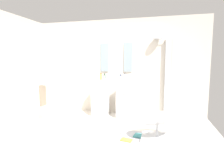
# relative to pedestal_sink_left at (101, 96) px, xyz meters

# --- Properties ---
(ground_plane) EXTENTS (4.80, 3.60, 0.04)m
(ground_plane) POSITION_rel_pedestal_sink_left_xyz_m (0.34, -1.20, -0.55)
(ground_plane) COLOR silver
(rear_partition) EXTENTS (4.80, 0.10, 2.60)m
(rear_partition) POSITION_rel_pedestal_sink_left_xyz_m (0.34, 0.45, 0.77)
(rear_partition) COLOR beige
(rear_partition) RESTS_ON ground_plane
(pedestal_sink_left) EXTENTS (0.48, 0.48, 1.08)m
(pedestal_sink_left) POSITION_rel_pedestal_sink_left_xyz_m (0.00, 0.00, 0.00)
(pedestal_sink_left) COLOR white
(pedestal_sink_left) RESTS_ON ground_plane
(pedestal_sink_right) EXTENTS (0.48, 0.48, 1.08)m
(pedestal_sink_right) POSITION_rel_pedestal_sink_left_xyz_m (0.67, 0.00, 0.00)
(pedestal_sink_right) COLOR white
(pedestal_sink_right) RESTS_ON ground_plane
(vanity_mirror_left) EXTENTS (0.22, 0.03, 0.78)m
(vanity_mirror_left) POSITION_rel_pedestal_sink_left_xyz_m (0.00, 0.38, 1.04)
(vanity_mirror_left) COLOR #8C9EA8
(vanity_mirror_right) EXTENTS (0.22, 0.03, 0.78)m
(vanity_mirror_right) POSITION_rel_pedestal_sink_left_xyz_m (0.67, 0.38, 1.04)
(vanity_mirror_right) COLOR #8C9EA8
(shower_column) EXTENTS (0.49, 0.24, 2.05)m
(shower_column) POSITION_rel_pedestal_sink_left_xyz_m (1.70, 0.32, 0.55)
(shower_column) COLOR #B7BABF
(shower_column) RESTS_ON ground_plane
(lounge_chair) EXTENTS (1.02, 1.03, 0.65)m
(lounge_chair) POSITION_rel_pedestal_sink_left_xyz_m (1.50, -1.23, -0.18)
(lounge_chair) COLOR #B7BABF
(lounge_chair) RESTS_ON ground_plane
(towel_rack) EXTENTS (0.37, 0.22, 0.95)m
(towel_rack) POSITION_rel_pedestal_sink_left_xyz_m (-1.20, -0.85, 0.10)
(towel_rack) COLOR #B7BABF
(towel_rack) RESTS_ON ground_plane
(area_rug) EXTENTS (0.96, 0.75, 0.01)m
(area_rug) POSITION_rel_pedestal_sink_left_xyz_m (0.99, -1.29, -0.52)
(area_rug) COLOR #B2B2B7
(area_rug) RESTS_ON ground_plane
(magazine_ochre) EXTENTS (0.23, 0.18, 0.02)m
(magazine_ochre) POSITION_rel_pedestal_sink_left_xyz_m (0.96, -1.43, -0.51)
(magazine_ochre) COLOR gold
(magazine_ochre) RESTS_ON area_rug
(magazine_teal) EXTENTS (0.32, 0.24, 0.02)m
(magazine_teal) POSITION_rel_pedestal_sink_left_xyz_m (1.21, -1.19, -0.51)
(magazine_teal) COLOR teal
(magazine_teal) RESTS_ON area_rug
(coffee_mug) EXTENTS (0.09, 0.09, 0.08)m
(coffee_mug) POSITION_rel_pedestal_sink_left_xyz_m (0.85, -1.19, -0.48)
(coffee_mug) COLOR white
(coffee_mug) RESTS_ON area_rug
(soap_bottle_green) EXTENTS (0.06, 0.06, 0.15)m
(soap_bottle_green) POSITION_rel_pedestal_sink_left_xyz_m (0.08, 0.13, 0.52)
(soap_bottle_green) COLOR #59996B
(soap_bottle_green) RESTS_ON pedestal_sink_left
(soap_bottle_clear) EXTENTS (0.06, 0.06, 0.13)m
(soap_bottle_clear) POSITION_rel_pedestal_sink_left_xyz_m (0.58, -0.10, 0.51)
(soap_bottle_clear) COLOR silver
(soap_bottle_clear) RESTS_ON pedestal_sink_right
(soap_bottle_grey) EXTENTS (0.05, 0.05, 0.13)m
(soap_bottle_grey) POSITION_rel_pedestal_sink_left_xyz_m (0.12, -0.06, 0.51)
(soap_bottle_grey) COLOR #99999E
(soap_bottle_grey) RESTS_ON pedestal_sink_left
(soap_bottle_white) EXTENTS (0.06, 0.06, 0.17)m
(soap_bottle_white) POSITION_rel_pedestal_sink_left_xyz_m (0.63, 0.11, 0.53)
(soap_bottle_white) COLOR white
(soap_bottle_white) RESTS_ON pedestal_sink_right
(soap_bottle_amber) EXTENTS (0.04, 0.04, 0.19)m
(soap_bottle_amber) POSITION_rel_pedestal_sink_left_xyz_m (0.05, -0.11, 0.54)
(soap_bottle_amber) COLOR #C68C38
(soap_bottle_amber) RESTS_ON pedestal_sink_left
(soap_bottle_blue) EXTENTS (0.04, 0.04, 0.15)m
(soap_bottle_blue) POSITION_rel_pedestal_sink_left_xyz_m (0.54, -0.02, 0.52)
(soap_bottle_blue) COLOR #4C72B7
(soap_bottle_blue) RESTS_ON pedestal_sink_right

